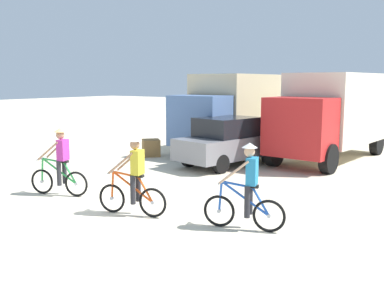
{
  "coord_description": "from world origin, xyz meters",
  "views": [
    {
      "loc": [
        8.14,
        -7.79,
        3.04
      ],
      "look_at": [
        0.38,
        3.37,
        1.1
      ],
      "focal_mm": 41.09,
      "sensor_mm": 36.0,
      "label": 1
    }
  ],
  "objects": [
    {
      "name": "box_truck_tan_camper",
      "position": [
        -1.41,
        9.37,
        1.87
      ],
      "size": [
        2.51,
        6.8,
        3.35
      ],
      "color": "#CCB78E",
      "rests_on": "ground"
    },
    {
      "name": "cyclist_near_camera",
      "position": [
        4.07,
        0.03,
        0.85
      ],
      "size": [
        1.68,
        0.64,
        1.82
      ],
      "color": "black",
      "rests_on": "ground"
    },
    {
      "name": "supply_crate",
      "position": [
        -3.41,
        5.86,
        0.34
      ],
      "size": [
        1.0,
        0.99,
        0.69
      ],
      "primitive_type": "cube",
      "rotation": [
        0.0,
        0.0,
        0.82
      ],
      "color": "olive",
      "rests_on": "ground"
    },
    {
      "name": "cyclist_cowboy_hat",
      "position": [
        1.49,
        -0.55,
        0.85
      ],
      "size": [
        1.69,
        0.61,
        1.82
      ],
      "color": "black",
      "rests_on": "ground"
    },
    {
      "name": "sedan_parked",
      "position": [
        0.23,
        5.94,
        0.88
      ],
      "size": [
        2.6,
        4.48,
        1.76
      ],
      "color": "slate",
      "rests_on": "ground"
    },
    {
      "name": "ground_plane",
      "position": [
        0.0,
        0.0,
        0.0
      ],
      "size": [
        120.0,
        120.0,
        0.0
      ],
      "primitive_type": "plane",
      "color": "beige"
    },
    {
      "name": "cyclist_orange_shirt",
      "position": [
        -1.33,
        -0.35,
        0.85
      ],
      "size": [
        1.66,
        0.71,
        1.82
      ],
      "color": "black",
      "rests_on": "ground"
    },
    {
      "name": "box_truck_cream_rv",
      "position": [
        2.9,
        9.36,
        1.87
      ],
      "size": [
        2.93,
        6.92,
        3.35
      ],
      "color": "beige",
      "rests_on": "ground"
    }
  ]
}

